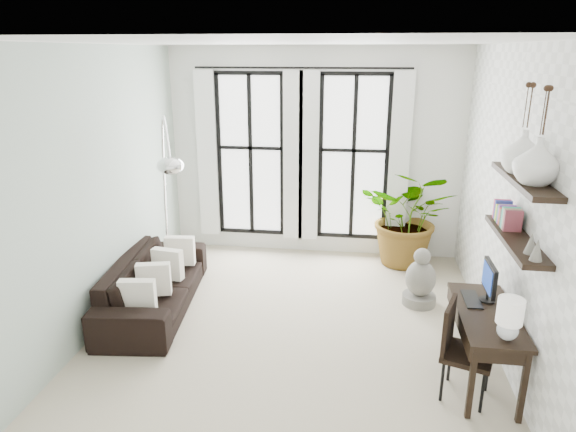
% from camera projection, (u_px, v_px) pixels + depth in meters
% --- Properties ---
extents(floor, '(5.00, 5.00, 0.00)m').
position_uv_depth(floor, '(293.00, 328.00, 6.05)').
color(floor, '#B7AB91').
rests_on(floor, ground).
extents(ceiling, '(5.00, 5.00, 0.00)m').
position_uv_depth(ceiling, '(294.00, 42.00, 5.07)').
color(ceiling, white).
rests_on(ceiling, wall_back).
extents(wall_left, '(0.00, 5.00, 5.00)m').
position_uv_depth(wall_left, '(99.00, 190.00, 5.86)').
color(wall_left, '#A1B4A7').
rests_on(wall_left, floor).
extents(wall_right, '(0.00, 5.00, 5.00)m').
position_uv_depth(wall_right, '(511.00, 206.00, 5.26)').
color(wall_right, white).
rests_on(wall_right, floor).
extents(wall_back, '(4.50, 0.00, 4.50)m').
position_uv_depth(wall_back, '(315.00, 154.00, 7.91)').
color(wall_back, white).
rests_on(wall_back, floor).
extents(windows, '(3.26, 0.13, 2.65)m').
position_uv_depth(windows, '(301.00, 157.00, 7.89)').
color(windows, white).
rests_on(windows, wall_back).
extents(wall_shelves, '(0.25, 1.30, 0.60)m').
position_uv_depth(wall_shelves, '(518.00, 214.00, 4.57)').
color(wall_shelves, black).
rests_on(wall_shelves, wall_right).
extents(sofa, '(1.11, 2.35, 0.66)m').
position_uv_depth(sofa, '(154.00, 283.00, 6.45)').
color(sofa, black).
rests_on(sofa, floor).
extents(throw_pillows, '(0.40, 1.52, 0.40)m').
position_uv_depth(throw_pillows, '(161.00, 271.00, 6.38)').
color(throw_pillows, white).
rests_on(throw_pillows, sofa).
extents(plant, '(1.65, 1.54, 1.51)m').
position_uv_depth(plant, '(410.00, 217.00, 7.65)').
color(plant, '#2D7228').
rests_on(plant, floor).
extents(desk, '(0.54, 1.27, 1.14)m').
position_uv_depth(desk, '(487.00, 319.00, 4.82)').
color(desk, black).
rests_on(desk, floor).
extents(desk_chair, '(0.56, 0.56, 0.93)m').
position_uv_depth(desk_chair, '(459.00, 344.00, 4.74)').
color(desk_chair, black).
rests_on(desk_chair, floor).
extents(arc_lamp, '(0.74, 1.07, 2.38)m').
position_uv_depth(arc_lamp, '(166.00, 161.00, 6.36)').
color(arc_lamp, silver).
rests_on(arc_lamp, floor).
extents(buddha, '(0.42, 0.42, 0.76)m').
position_uv_depth(buddha, '(420.00, 281.00, 6.53)').
color(buddha, gray).
rests_on(buddha, floor).
extents(vase_a, '(0.37, 0.37, 0.38)m').
position_uv_depth(vase_a, '(537.00, 161.00, 4.14)').
color(vase_a, white).
rests_on(vase_a, shelf_upper).
extents(vase_b, '(0.37, 0.37, 0.38)m').
position_uv_depth(vase_b, '(523.00, 152.00, 4.51)').
color(vase_b, white).
rests_on(vase_b, shelf_upper).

